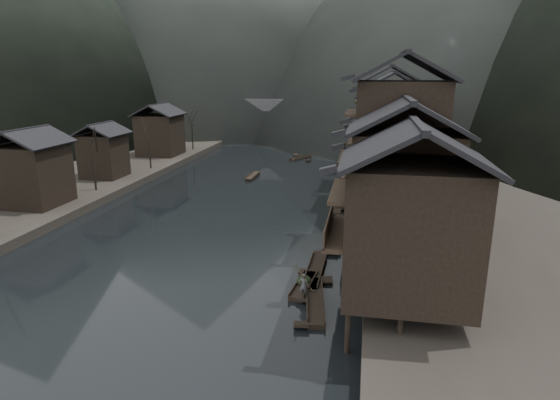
# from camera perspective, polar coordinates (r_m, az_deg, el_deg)

# --- Properties ---
(water) EXTENTS (300.00, 300.00, 0.00)m
(water) POSITION_cam_1_polar(r_m,az_deg,el_deg) (39.44, -12.30, -7.28)
(water) COLOR black
(water) RESTS_ON ground
(right_bank) EXTENTS (40.00, 200.00, 1.80)m
(right_bank) POSITION_cam_1_polar(r_m,az_deg,el_deg) (77.38, 25.68, 3.42)
(right_bank) COLOR #2D2823
(right_bank) RESTS_ON ground
(left_bank) EXTENTS (40.00, 200.00, 1.20)m
(left_bank) POSITION_cam_1_polar(r_m,az_deg,el_deg) (89.81, -23.25, 4.98)
(left_bank) COLOR #2D2823
(left_bank) RESTS_ON ground
(stilt_houses) EXTENTS (9.00, 67.60, 16.67)m
(stilt_houses) POSITION_cam_1_polar(r_m,az_deg,el_deg) (53.06, 13.47, 8.46)
(stilt_houses) COLOR black
(stilt_houses) RESTS_ON ground
(left_houses) EXTENTS (8.10, 53.20, 8.73)m
(left_houses) POSITION_cam_1_polar(r_m,az_deg,el_deg) (64.73, -22.61, 5.98)
(left_houses) COLOR black
(left_houses) RESTS_ON left_bank
(bare_trees) EXTENTS (3.89, 63.30, 7.78)m
(bare_trees) POSITION_cam_1_polar(r_m,az_deg,el_deg) (56.41, -23.88, 5.49)
(bare_trees) COLOR black
(bare_trees) RESTS_ON left_bank
(moored_sampans) EXTENTS (2.50, 59.95, 0.47)m
(moored_sampans) POSITION_cam_1_polar(r_m,az_deg,el_deg) (56.54, 7.49, 0.15)
(moored_sampans) COLOR black
(moored_sampans) RESTS_ON water
(midriver_boats) EXTENTS (7.51, 29.46, 0.45)m
(midriver_boats) POSITION_cam_1_polar(r_m,az_deg,el_deg) (81.02, 1.08, 4.93)
(midriver_boats) COLOR black
(midriver_boats) RESTS_ON water
(stone_bridge) EXTENTS (40.00, 6.00, 9.00)m
(stone_bridge) POSITION_cam_1_polar(r_m,az_deg,el_deg) (106.84, 2.73, 10.13)
(stone_bridge) COLOR #4C4C4F
(stone_bridge) RESTS_ON ground
(hero_sampan) EXTENTS (1.59, 5.14, 0.44)m
(hero_sampan) POSITION_cam_1_polar(r_m,az_deg,el_deg) (34.08, 2.95, -10.31)
(hero_sampan) COLOR black
(hero_sampan) RESTS_ON water
(cargo_heap) EXTENTS (1.12, 1.46, 0.67)m
(cargo_heap) POSITION_cam_1_polar(r_m,az_deg,el_deg) (34.05, 2.97, -9.28)
(cargo_heap) COLOR black
(cargo_heap) RESTS_ON hero_sampan
(boatman) EXTENTS (0.67, 0.49, 1.69)m
(boatman) POSITION_cam_1_polar(r_m,az_deg,el_deg) (32.01, 2.90, -9.95)
(boatman) COLOR #59595B
(boatman) RESTS_ON hero_sampan
(bamboo_pole) EXTENTS (1.53, 1.68, 3.26)m
(bamboo_pole) POSITION_cam_1_polar(r_m,az_deg,el_deg) (31.01, 3.33, -5.85)
(bamboo_pole) COLOR #8C7A51
(bamboo_pole) RESTS_ON boatman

